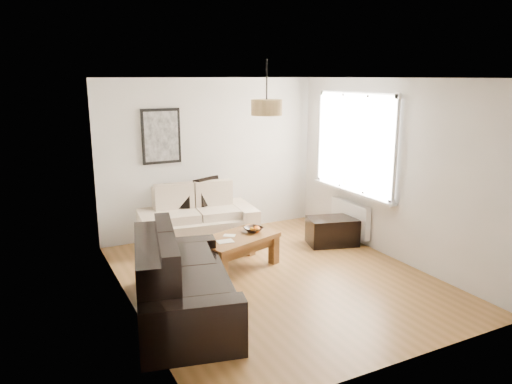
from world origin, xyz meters
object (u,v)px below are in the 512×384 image
sofa_leather (183,278)px  ottoman (332,231)px  loveseat_cream (197,216)px  coffee_table (237,252)px

sofa_leather → ottoman: 3.12m
loveseat_cream → ottoman: 2.17m
loveseat_cream → ottoman: (1.90, -1.01, -0.23)m
coffee_table → ottoman: 1.79m
loveseat_cream → ottoman: loveseat_cream is taller
sofa_leather → coffee_table: sofa_leather is taller
sofa_leather → coffee_table: size_ratio=1.81×
coffee_table → ottoman: size_ratio=1.50×
loveseat_cream → sofa_leather: (-0.98, -2.20, -0.00)m
sofa_leather → ottoman: bearing=-54.6°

